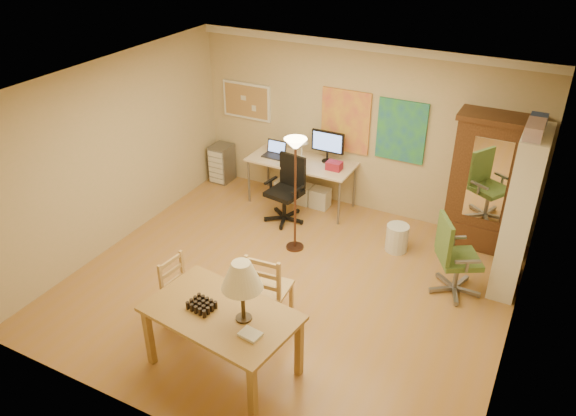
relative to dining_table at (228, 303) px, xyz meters
The scene contains 16 objects.
floor 1.86m from the dining_table, 95.89° to the left, with size 5.50×5.50×0.00m, color #AB783C.
crown_molding 4.41m from the dining_table, 92.33° to the left, with size 5.50×0.08×0.12m, color white.
corkboard 4.67m from the dining_table, 118.54° to the left, with size 0.90×0.04×0.62m, color tan.
art_panel_left 4.13m from the dining_table, 95.82° to the left, with size 0.80×0.04×1.00m, color yellow.
art_panel_right 4.14m from the dining_table, 83.22° to the left, with size 0.75×0.04×0.95m, color #236B8E.
dining_table is the anchor object (origin of this frame).
ladder_chair_back 1.02m from the dining_table, 92.85° to the left, with size 0.50×0.48×1.00m.
ladder_chair_left 1.14m from the dining_table, 156.54° to the left, with size 0.43×0.45×0.89m.
torchiere_lamp 2.57m from the dining_table, 101.17° to the left, with size 0.31×0.31×1.72m.
computer_desk 3.91m from the dining_table, 104.45° to the left, with size 1.73×0.76×1.31m.
office_chair_black 3.37m from the dining_table, 107.46° to the left, with size 0.65×0.65×1.06m.
office_chair_green 3.15m from the dining_table, 54.44° to the left, with size 0.68×0.68×1.10m.
drawer_cart 4.73m from the dining_table, 124.50° to the left, with size 0.34×0.40×0.67m.
armoire 4.27m from the dining_table, 64.04° to the left, with size 1.09×0.52×2.00m.
bookshelf 3.83m from the dining_table, 51.48° to the left, with size 0.32×0.87×2.17m.
wastebin 3.31m from the dining_table, 74.76° to the left, with size 0.33×0.33×0.41m, color silver.
Camera 1 is at (2.77, -5.30, 4.58)m, focal length 35.00 mm.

